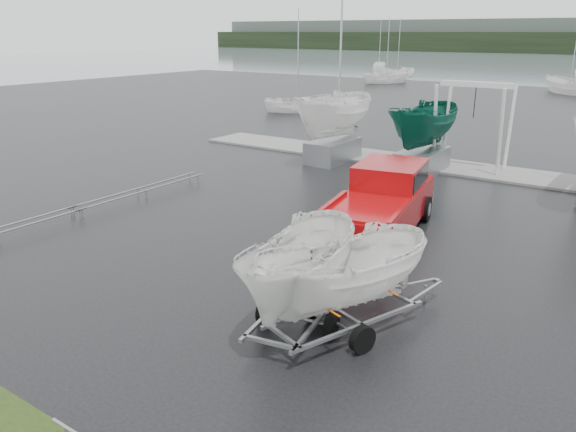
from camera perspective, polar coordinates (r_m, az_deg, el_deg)
The scene contains 14 objects.
ground_plane at distance 16.73m, azimuth 3.59°, elevation -3.91°, with size 120.00×120.00×0.00m, color black.
dock at distance 28.19m, azimuth 17.43°, elevation 4.61°, with size 30.00×3.00×0.12m, color gray.
pickup_truck at distance 18.42m, azimuth 9.63°, elevation 1.70°, with size 3.35×6.83×2.18m.
trailer_hitched at distance 11.75m, azimuth 1.40°, elevation 0.81°, with size 2.04×3.75×5.14m.
trailer_parked at distance 11.53m, azimuth 6.10°, elevation -0.03°, with size 2.35×3.79×4.99m.
boat_hoist at distance 27.67m, azimuth 18.33°, elevation 9.82°, with size 3.30×2.18×4.12m.
keelboat_0 at distance 28.18m, azimuth 4.76°, elevation 12.92°, with size 2.34×3.20×10.51m.
keelboat_1 at distance 26.41m, azimuth 13.89°, elevation 11.37°, with size 2.15×3.20×6.81m.
mast_rack_0 at distance 22.95m, azimuth -14.66°, elevation 2.62°, with size 0.56×6.50×0.06m.
moored_boat_0 at distance 46.83m, azimuth 1.01°, elevation 10.55°, with size 2.99×2.99×10.78m.
moored_boat_1 at distance 67.45m, azimuth 26.59°, elevation 11.04°, with size 3.79×3.78×11.53m.
moored_boat_4 at distance 84.23m, azimuth 11.03°, elevation 13.67°, with size 3.05×3.07×10.98m.
moored_boat_6 at distance 97.92m, azimuth 9.20°, elevation 14.37°, with size 2.84×2.87×10.86m.
moored_boat_7 at distance 74.31m, azimuth 9.95°, elevation 13.16°, with size 3.49×3.51×11.31m.
Camera 1 is at (7.90, -13.33, 6.31)m, focal length 35.00 mm.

